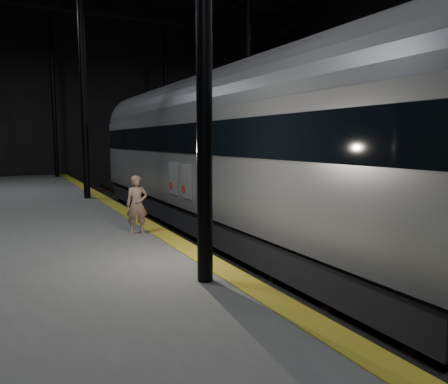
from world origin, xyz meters
TOP-DOWN VIEW (x-y plane):
  - ground at (0.00, 0.00)m, footprint 44.00×44.00m
  - platform_right at (7.50, 0.00)m, footprint 9.00×43.80m
  - tactile_strip at (-3.25, 0.00)m, footprint 0.50×43.80m
  - track at (0.00, 0.00)m, footprint 2.40×43.00m
  - train at (-0.00, 3.55)m, footprint 3.16×21.10m
  - woman at (-3.80, 0.27)m, footprint 0.60×0.45m

SIDE VIEW (x-z plane):
  - ground at x=0.00m, z-range 0.00..0.00m
  - track at x=0.00m, z-range -0.05..0.19m
  - platform_right at x=7.50m, z-range 0.00..1.00m
  - tactile_strip at x=-3.25m, z-range 1.00..1.01m
  - woman at x=-3.80m, z-range 1.00..2.48m
  - train at x=0.00m, z-range 0.33..5.97m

